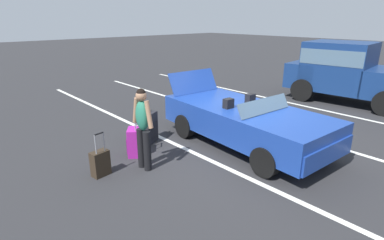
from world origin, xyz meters
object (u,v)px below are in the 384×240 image
Objects in this scene: suitcase_large_black at (148,128)px; parked_pickup_truck_near at (352,72)px; traveler_person at (143,125)px; suitcase_medium_bright at (134,142)px; convertible_car at (252,124)px; suitcase_small_carryon at (100,163)px.

suitcase_large_black is 0.19× the size of parked_pickup_truck_near.
traveler_person reaches higher than suitcase_large_black.
suitcase_large_black is at bearing -110.75° from suitcase_medium_bright.
convertible_car is 0.84× the size of parked_pickup_truck_near.
convertible_car is at bearing -21.75° from traveler_person.
traveler_person is (-0.80, -2.41, 0.34)m from convertible_car.
convertible_car is 5.85m from parked_pickup_truck_near.
suitcase_large_black reaches higher than suitcase_small_carryon.
suitcase_small_carryon is 0.54× the size of traveler_person.
suitcase_medium_bright is (-1.48, -2.24, -0.28)m from convertible_car.
suitcase_medium_bright is 0.57× the size of traveler_person.
traveler_person reaches higher than convertible_car.
suitcase_medium_bright reaches higher than suitcase_small_carryon.
convertible_car reaches higher than suitcase_large_black.
suitcase_small_carryon is 9.12m from parked_pickup_truck_near.
suitcase_large_black is 1.04× the size of suitcase_medium_bright.
suitcase_medium_bright is at bearing -119.22° from convertible_car.
suitcase_large_black is at bearing -136.08° from convertible_car.
parked_pickup_truck_near reaches higher than suitcase_medium_bright.
convertible_car is 4.84× the size of suitcase_small_carryon.
traveler_person is at bearing -64.07° from suitcase_large_black.
convertible_car is at bearing 85.81° from parked_pickup_truck_near.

